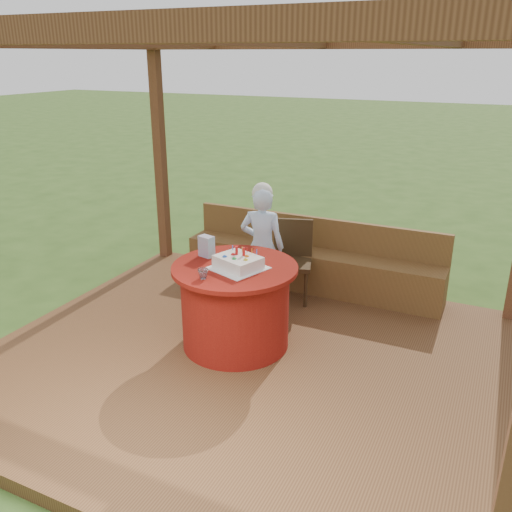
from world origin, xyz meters
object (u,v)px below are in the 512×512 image
Objects in this scene: chair at (292,256)px; bench at (311,266)px; birthday_cake at (238,262)px; gift_bag at (207,246)px; elderly_woman at (262,244)px; table at (235,305)px; drinking_glass at (203,274)px.

bench is at bearing 74.16° from chair.
birthday_cake is 2.73× the size of gift_bag.
elderly_woman is (-0.33, -0.62, 0.41)m from bench.
gift_bag is (-0.52, -1.45, 0.62)m from bench.
elderly_woman reaches higher than chair.
elderly_woman is 1.01m from birthday_cake.
table is (-0.17, -1.55, 0.14)m from bench.
drinking_glass is (-0.16, -0.33, -0.01)m from birthday_cake.
table is 0.58m from drinking_glass.
elderly_woman is at bearing 92.48° from drinking_glass.
birthday_cake is at bearing -4.56° from gift_bag.
bench is at bearing 83.77° from table.
elderly_woman is at bearing 91.99° from gift_bag.
bench is 2.02m from drinking_glass.
gift_bag is (-0.42, -1.11, 0.41)m from chair.
table is at bearing -1.80° from gift_bag.
table is 0.45m from birthday_cake.
bench is 5.58× the size of birthday_cake.
birthday_cake is (-0.02, -1.24, 0.36)m from chair.
gift_bag reaches higher than table.
drinking_glass is (0.24, -0.47, -0.06)m from gift_bag.
bench is 3.44× the size of chair.
elderly_woman is 14.75× the size of drinking_glass.
chair is at bearing 83.57° from drinking_glass.
gift_bag is at bearing 160.91° from birthday_cake.
table is at bearing 73.94° from drinking_glass.
birthday_cake reaches higher than table.
chair is at bearing 86.62° from table.
table is 12.51× the size of drinking_glass.
elderly_woman is at bearing 99.90° from table.
elderly_woman reaches higher than bench.
chair is 1.30m from birthday_cake.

